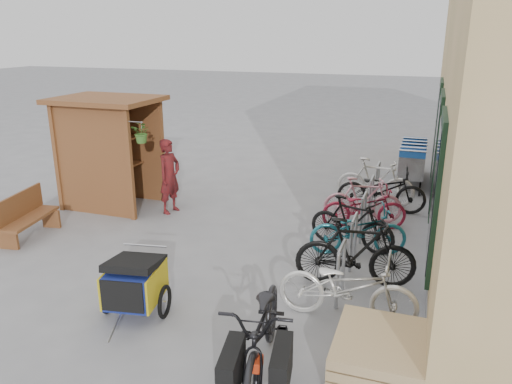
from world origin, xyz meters
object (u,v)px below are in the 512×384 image
(bike_5, at_px, (363,200))
(bike_6, at_px, (381,190))
(bike_3, at_px, (352,223))
(person_kiosk, at_px, (170,176))
(child_trailer, at_px, (135,282))
(kiosk, at_px, (105,137))
(shopping_carts, at_px, (413,158))
(bike_1, at_px, (356,252))
(bike_7, at_px, (375,182))
(bike_2, at_px, (358,230))
(pallet_stack, at_px, (379,353))
(bike_0, at_px, (347,287))
(bench, at_px, (26,215))
(cargo_bike, at_px, (263,333))
(bike_4, at_px, (364,208))

(bike_5, bearing_deg, bike_6, -31.53)
(bike_3, bearing_deg, person_kiosk, 95.52)
(bike_3, bearing_deg, child_trailer, 156.94)
(kiosk, distance_m, shopping_carts, 7.53)
(shopping_carts, distance_m, bike_3, 4.74)
(bike_1, bearing_deg, bike_7, -8.64)
(bike_2, distance_m, bike_7, 2.82)
(pallet_stack, distance_m, bike_2, 3.16)
(bike_2, xyz_separation_m, bike_6, (0.15, 2.35, 0.05))
(bike_1, bearing_deg, bike_0, 171.62)
(bike_2, bearing_deg, bike_5, -13.57)
(bike_3, xyz_separation_m, bike_5, (0.01, 1.37, -0.01))
(bench, relative_size, bike_3, 0.89)
(shopping_carts, relative_size, bike_1, 1.37)
(bike_2, distance_m, bike_5, 1.57)
(bench, bearing_deg, shopping_carts, 33.01)
(bike_1, relative_size, bike_3, 1.14)
(kiosk, relative_size, cargo_bike, 1.13)
(kiosk, xyz_separation_m, shopping_carts, (6.28, 4.06, -0.90))
(pallet_stack, relative_size, bike_0, 0.65)
(bike_0, relative_size, bike_7, 1.07)
(child_trailer, bearing_deg, person_kiosk, 101.86)
(pallet_stack, xyz_separation_m, bike_0, (-0.52, 0.91, 0.28))
(bike_1, xyz_separation_m, bike_7, (-0.15, 3.97, -0.02))
(cargo_bike, relative_size, bike_2, 1.32)
(person_kiosk, xyz_separation_m, bike_3, (3.97, -0.65, -0.32))
(cargo_bike, bearing_deg, bike_4, 74.89)
(bike_2, distance_m, bike_3, 0.24)
(bike_1, height_order, bike_7, bike_1)
(bike_4, height_order, bike_6, bike_6)
(pallet_stack, bearing_deg, bike_7, 96.94)
(cargo_bike, xyz_separation_m, bike_1, (0.65, 2.47, -0.00))
(pallet_stack, xyz_separation_m, shopping_carts, (-0.00, 7.93, 0.44))
(kiosk, distance_m, bike_0, 6.56)
(bike_7, bearing_deg, cargo_bike, -178.50)
(bike_5, relative_size, bike_7, 0.90)
(pallet_stack, relative_size, shopping_carts, 0.48)
(person_kiosk, height_order, bike_4, person_kiosk)
(kiosk, bearing_deg, bike_2, -8.08)
(bike_4, xyz_separation_m, bike_6, (0.22, 1.11, 0.06))
(bike_0, xyz_separation_m, bike_1, (-0.04, 1.01, 0.06))
(child_trailer, bearing_deg, bike_4, 48.99)
(kiosk, relative_size, bike_1, 1.37)
(pallet_stack, height_order, cargo_bike, cargo_bike)
(bike_1, distance_m, bike_4, 2.40)
(bench, xyz_separation_m, shopping_carts, (6.67, 6.15, 0.21))
(child_trailer, height_order, bike_6, bike_6)
(bike_7, bearing_deg, bike_5, -178.74)
(pallet_stack, xyz_separation_m, bike_2, (-0.69, 3.08, 0.23))
(kiosk, bearing_deg, bike_0, -27.23)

